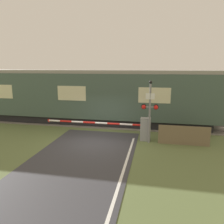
{
  "coord_description": "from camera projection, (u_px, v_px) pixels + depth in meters",
  "views": [
    {
      "loc": [
        3.38,
        -11.82,
        4.37
      ],
      "look_at": [
        0.73,
        1.42,
        1.53
      ],
      "focal_mm": 35.0,
      "sensor_mm": 36.0,
      "label": 1
    }
  ],
  "objects": [
    {
      "name": "ground_plane",
      "position": [
        95.0,
        142.0,
        12.9
      ],
      "size": [
        80.0,
        80.0,
        0.0
      ],
      "primitive_type": "plane",
      "color": "#5B6B3D"
    },
    {
      "name": "crossing_barrier",
      "position": [
        136.0,
        128.0,
        13.08
      ],
      "size": [
        6.59,
        0.44,
        1.38
      ],
      "color": "gray",
      "rests_on": "ground_plane"
    },
    {
      "name": "roadside_fence",
      "position": [
        184.0,
        136.0,
        12.25
      ],
      "size": [
        2.81,
        0.06,
        1.1
      ],
      "color": "#726047",
      "rests_on": "ground_plane"
    },
    {
      "name": "train",
      "position": [
        79.0,
        96.0,
        17.02
      ],
      "size": [
        21.17,
        2.82,
        4.09
      ],
      "color": "black",
      "rests_on": "ground_plane"
    },
    {
      "name": "track_bed",
      "position": [
        110.0,
        123.0,
        16.97
      ],
      "size": [
        36.0,
        3.2,
        0.13
      ],
      "color": "slate",
      "rests_on": "ground_plane"
    },
    {
      "name": "signal_post",
      "position": [
        150.0,
        108.0,
        12.31
      ],
      "size": [
        0.98,
        0.26,
        3.59
      ],
      "color": "gray",
      "rests_on": "ground_plane"
    }
  ]
}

